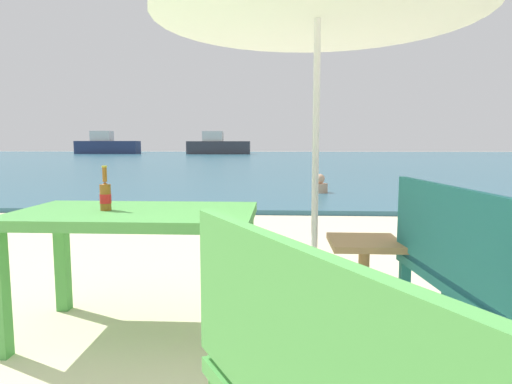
{
  "coord_description": "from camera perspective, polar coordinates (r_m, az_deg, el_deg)",
  "views": [
    {
      "loc": [
        -0.31,
        -1.95,
        1.15
      ],
      "look_at": [
        -0.58,
        3.0,
        0.6
      ],
      "focal_mm": 30.6,
      "sensor_mm": 36.0,
      "label": 1
    }
  ],
  "objects": [
    {
      "name": "sea_water",
      "position": [
        31.97,
        3.71,
        4.38
      ],
      "size": [
        120.0,
        50.0,
        0.08
      ],
      "primitive_type": "cube",
      "color": "#2D6075",
      "rests_on": "ground_plane"
    },
    {
      "name": "picnic_table_green",
      "position": [
        2.7,
        -15.4,
        -4.6
      ],
      "size": [
        1.4,
        0.8,
        0.76
      ],
      "color": "#4C9E47",
      "rests_on": "ground_plane"
    },
    {
      "name": "beer_bottle_amber",
      "position": [
        2.72,
        -19.09,
        -0.33
      ],
      "size": [
        0.07,
        0.07,
        0.26
      ],
      "color": "brown",
      "rests_on": "picnic_table_green"
    },
    {
      "name": "side_table_wood",
      "position": [
        2.94,
        13.9,
        -9.61
      ],
      "size": [
        0.44,
        0.44,
        0.54
      ],
      "color": "#9E7A51",
      "rests_on": "ground_plane"
    },
    {
      "name": "bench_teal_center",
      "position": [
        2.41,
        25.45,
        -8.97
      ],
      "size": [
        0.48,
        1.23,
        0.95
      ],
      "color": "#237275",
      "rests_on": "ground_plane"
    },
    {
      "name": "swimmer_person",
      "position": [
        9.64,
        8.34,
        0.87
      ],
      "size": [
        0.34,
        0.34,
        0.41
      ],
      "color": "tan",
      "rests_on": "sea_water"
    },
    {
      "name": "boat_barge",
      "position": [
        47.66,
        -18.91,
        5.76
      ],
      "size": [
        6.39,
        1.74,
        2.32
      ],
      "color": "navy",
      "rests_on": "sea_water"
    },
    {
      "name": "boat_fishing_trawler",
      "position": [
        44.06,
        -5.03,
        6.03
      ],
      "size": [
        6.23,
        1.7,
        2.27
      ],
      "color": "#38383F",
      "rests_on": "sea_water"
    }
  ]
}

